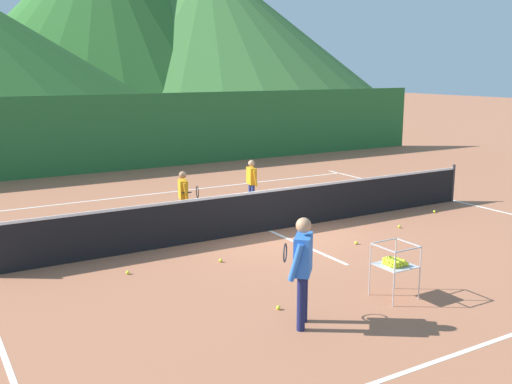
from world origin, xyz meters
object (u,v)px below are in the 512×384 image
Objects in this scene: tennis_net at (270,210)px; student_0 at (184,193)px; student_1 at (252,179)px; instructor at (302,262)px; ball_cart at (395,263)px; tennis_ball_0 at (128,272)px; tennis_ball_4 at (434,212)px; tennis_ball_6 at (221,260)px; tennis_ball_2 at (356,243)px; tennis_ball_1 at (399,227)px; tennis_ball_5 at (278,308)px.

tennis_net is 9.29× the size of student_0.
student_1 reaches higher than tennis_net.
student_0 is at bearing 82.30° from instructor.
student_1 is 6.85m from ball_cart.
tennis_ball_0 is (-3.79, -1.18, -0.47)m from tennis_net.
student_0 reaches higher than tennis_ball_4.
student_0 reaches higher than tennis_ball_6.
ball_cart is (1.92, 0.12, -0.38)m from instructor.
student_1 reaches higher than tennis_ball_2.
tennis_net is at bearing 153.80° from tennis_ball_1.
tennis_ball_1 is (4.26, -2.79, -0.76)m from student_0.
tennis_net is at bearing 84.85° from ball_cart.
student_0 is 5.48m from tennis_ball_5.
student_1 reaches higher than tennis_ball_4.
student_1 is 18.97× the size of tennis_ball_1.
student_0 is at bearing 48.83° from tennis_ball_0.
instructor is 23.92× the size of tennis_ball_4.
tennis_ball_4 is (1.85, 0.63, 0.00)m from tennis_ball_1.
instructor is 23.92× the size of tennis_ball_0.
tennis_ball_1 is 1.00× the size of tennis_ball_5.
tennis_ball_0 is (-1.47, 3.41, -0.94)m from instructor.
tennis_ball_1 is 4.77m from tennis_ball_6.
tennis_ball_5 is (-6.90, -3.21, 0.00)m from tennis_ball_4.
ball_cart reaches higher than tennis_ball_4.
ball_cart is 4.47m from tennis_ball_1.
student_1 is 18.97× the size of tennis_ball_5.
tennis_ball_2 is at bearing -52.46° from student_0.
student_0 is 19.36× the size of tennis_ball_6.
tennis_net is 179.90× the size of tennis_ball_6.
tennis_ball_5 is at bearing -116.83° from student_1.
tennis_ball_0 is 8.40m from tennis_ball_4.
student_0 is 1.46× the size of ball_cart.
ball_cart is 13.22× the size of tennis_ball_1.
tennis_net reaches higher than ball_cart.
tennis_ball_5 is (0.02, 0.65, -0.94)m from instructor.
instructor is 7.55m from student_1.
tennis_ball_2 is at bearing -8.03° from tennis_ball_0.
ball_cart reaches higher than tennis_ball_6.
tennis_ball_2 is (0.18, -4.12, -0.74)m from student_1.
ball_cart is at bearing -79.43° from student_0.
tennis_ball_5 is at bearing -96.47° from tennis_ball_6.
instructor is at bearing -176.44° from ball_cart.
tennis_ball_0 and tennis_ball_1 have the same top height.
tennis_ball_6 is at bearing 84.48° from instructor.
tennis_net is 5.17m from instructor.
tennis_ball_0 is at bearing -143.34° from student_1.
tennis_ball_0 is at bearing -162.71° from tennis_net.
tennis_ball_6 is at bearing -179.08° from tennis_ball_1.
tennis_ball_0 is at bearing 135.78° from ball_cart.
tennis_ball_1 is at bearing 44.62° from ball_cart.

